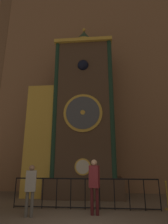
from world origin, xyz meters
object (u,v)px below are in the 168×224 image
at_px(clock_tower, 76,116).
at_px(stanchion_post, 168,200).
at_px(visitor_near, 31,185).
at_px(visitor_far, 94,181).

relative_size(clock_tower, stanchion_post, 9.71).
bearing_deg(visitor_near, clock_tower, 54.49).
distance_m(visitor_far, stanchion_post, 2.97).
relative_size(visitor_far, stanchion_post, 1.77).
height_order(clock_tower, visitor_far, clock_tower).
bearing_deg(visitor_far, stanchion_post, 35.02).
bearing_deg(clock_tower, stanchion_post, -27.07).
bearing_deg(visitor_far, clock_tower, 127.85).
bearing_deg(visitor_near, stanchion_post, -2.08).
relative_size(clock_tower, visitor_near, 6.10).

